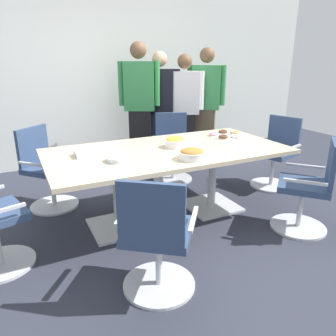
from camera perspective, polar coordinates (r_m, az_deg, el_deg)
ground_plane at (r=3.54m, az=0.00°, el=-8.53°), size 10.00×10.00×0.01m
back_wall at (r=5.42m, az=-11.67°, el=16.02°), size 8.00×0.10×2.80m
conference_table at (r=3.30m, az=0.00°, el=1.23°), size 2.40×1.20×0.75m
office_chair_0 at (r=4.48m, az=18.45°, el=2.01°), size 0.68×0.68×0.91m
office_chair_1 at (r=4.51m, az=0.77°, el=3.09°), size 0.69×0.69×0.91m
office_chair_2 at (r=3.88m, az=-20.53°, el=-0.73°), size 0.76×0.76×0.91m
office_chair_4 at (r=2.31m, az=-1.96°, el=-12.90°), size 0.76×0.76×0.91m
office_chair_5 at (r=3.41m, az=23.58°, el=-3.76°), size 0.76×0.76×0.91m
person_standing_0 at (r=4.93m, az=-5.02°, el=11.17°), size 0.58×0.39×1.86m
person_standing_1 at (r=5.07m, az=-1.40°, el=10.55°), size 0.53×0.44×1.73m
person_standing_2 at (r=5.10m, az=2.83°, el=10.34°), size 0.60×0.36×1.69m
person_standing_3 at (r=5.31m, az=6.62°, el=11.19°), size 0.53×0.44×1.79m
snack_bowl_pretzels at (r=2.94m, az=4.25°, el=2.49°), size 0.25×0.25×0.10m
snack_bowl_chips_yellow at (r=3.34m, az=1.28°, el=4.64°), size 0.21×0.21×0.12m
donut_platter at (r=3.88m, az=10.15°, el=5.76°), size 0.38×0.38×0.04m
plate_stack at (r=2.91m, az=-8.90°, el=1.59°), size 0.20×0.20×0.04m
napkin_pile at (r=3.13m, az=-14.50°, el=2.51°), size 0.17×0.17×0.05m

